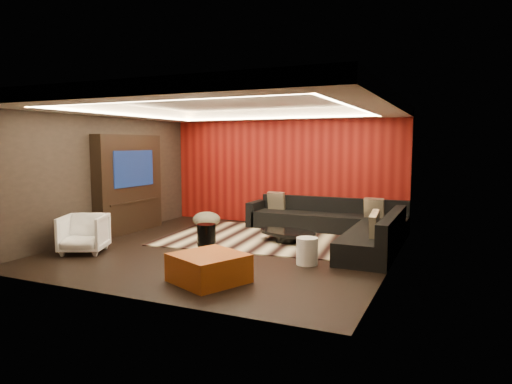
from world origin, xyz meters
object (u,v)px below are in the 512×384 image
at_px(sectional_sofa, 342,226).
at_px(orange_ottoman, 209,268).
at_px(coffee_table, 287,236).
at_px(white_side_table, 307,251).
at_px(drum_stool, 206,235).
at_px(armchair, 84,234).

bearing_deg(sectional_sofa, orange_ottoman, -105.18).
height_order(coffee_table, white_side_table, white_side_table).
relative_size(drum_stool, orange_ottoman, 0.46).
bearing_deg(drum_stool, armchair, -143.69).
bearing_deg(armchair, coffee_table, 12.27).
relative_size(orange_ottoman, sectional_sofa, 0.25).
distance_m(orange_ottoman, armchair, 3.06).
distance_m(drum_stool, armchair, 2.26).
distance_m(drum_stool, white_side_table, 2.23).
distance_m(drum_stool, sectional_sofa, 2.90).
height_order(white_side_table, orange_ottoman, white_side_table).
relative_size(white_side_table, sectional_sofa, 0.12).
height_order(drum_stool, white_side_table, white_side_table).
height_order(coffee_table, drum_stool, drum_stool).
bearing_deg(white_side_table, sectional_sofa, 89.21).
distance_m(coffee_table, sectional_sofa, 1.27).
relative_size(drum_stool, sectional_sofa, 0.12).
bearing_deg(white_side_table, drum_stool, 168.48).
bearing_deg(sectional_sofa, coffee_table, -136.30).
distance_m(coffee_table, drum_stool, 1.65).
relative_size(white_side_table, orange_ottoman, 0.49).
bearing_deg(coffee_table, orange_ottoman, -92.48).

